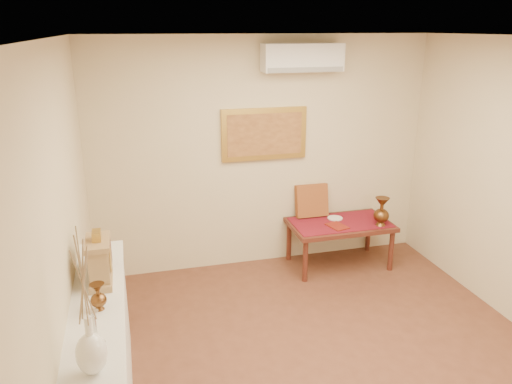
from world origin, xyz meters
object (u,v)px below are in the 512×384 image
object	(u,v)px
white_vase	(85,301)
mantel_clock	(100,261)
display_ledge	(104,360)
low_table	(340,228)
wooden_chest	(101,253)
brass_urn_tall	(382,208)

from	to	relation	value
white_vase	mantel_clock	distance (m)	1.08
display_ledge	low_table	world-z (taller)	display_ledge
display_ledge	low_table	xyz separation A→B (m)	(2.67, 1.88, -0.01)
low_table	display_ledge	bearing A→B (deg)	-144.90
mantel_clock	wooden_chest	world-z (taller)	mantel_clock
wooden_chest	low_table	world-z (taller)	wooden_chest
mantel_clock	display_ledge	bearing A→B (deg)	-96.18
wooden_chest	display_ledge	bearing A→B (deg)	-92.67
white_vase	wooden_chest	distance (m)	1.33
mantel_clock	brass_urn_tall	bearing A→B (deg)	24.75
mantel_clock	wooden_chest	bearing A→B (deg)	90.98
white_vase	mantel_clock	size ratio (longest dim) A/B	2.15
white_vase	display_ledge	size ratio (longest dim) A/B	0.44
brass_urn_tall	low_table	world-z (taller)	brass_urn_tall
white_vase	low_table	distance (m)	3.88
display_ledge	low_table	size ratio (longest dim) A/B	1.68
white_vase	display_ledge	world-z (taller)	white_vase
white_vase	wooden_chest	size ratio (longest dim) A/B	3.61
mantel_clock	wooden_chest	size ratio (longest dim) A/B	1.68
brass_urn_tall	mantel_clock	xyz separation A→B (m)	(-3.07, -1.41, 0.39)
display_ledge	wooden_chest	xyz separation A→B (m)	(0.02, 0.51, 0.61)
white_vase	display_ledge	distance (m)	1.21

